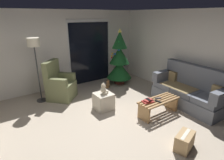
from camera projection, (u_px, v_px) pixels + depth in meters
name	position (u px, v px, depth m)	size (l,w,h in m)	color
ground_plane	(115.00, 129.00, 3.93)	(7.00, 7.00, 0.00)	#B2A38E
wall_back	(61.00, 50.00, 5.88)	(5.72, 0.12, 2.50)	silver
wall_right	(199.00, 56.00, 5.03)	(0.12, 6.00, 2.50)	silver
patio_door_frame	(90.00, 52.00, 6.42)	(1.60, 0.02, 2.20)	silver
patio_door_glass	(90.00, 53.00, 6.42)	(1.50, 0.02, 2.10)	black
couch	(189.00, 91.00, 4.89)	(0.85, 1.97, 1.08)	slate
coffee_table	(159.00, 105.00, 4.44)	(1.10, 0.40, 0.41)	#9E7547
remote_black	(158.00, 101.00, 4.28)	(0.04, 0.16, 0.02)	black
remote_graphite	(158.00, 98.00, 4.44)	(0.04, 0.16, 0.02)	#333338
book_stack	(148.00, 101.00, 4.27)	(0.29, 0.23, 0.06)	#A32D28
cell_phone	(148.00, 99.00, 4.26)	(0.07, 0.14, 0.01)	black
christmas_tree	(119.00, 60.00, 6.29)	(0.87, 0.87, 1.91)	#4C1E19
armchair	(60.00, 86.00, 5.27)	(0.97, 0.97, 1.13)	olive
floor_lamp	(34.00, 49.00, 4.74)	(0.32, 0.32, 1.78)	#2D2D30
ottoman	(104.00, 101.00, 4.73)	(0.44, 0.44, 0.44)	beige
teddy_bear_cream	(104.00, 89.00, 4.61)	(0.21, 0.21, 0.29)	beige
teddy_bear_chestnut_by_tree	(108.00, 84.00, 6.14)	(0.21, 0.20, 0.29)	brown
cardboard_box_taped_mid_floor	(185.00, 141.00, 3.33)	(0.49, 0.36, 0.31)	tan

